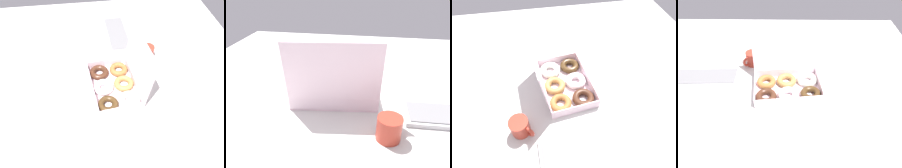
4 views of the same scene
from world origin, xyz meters
The scene contains 3 objects.
ground_plane centered at (0.00, 0.00, -1.00)cm, with size 180.00×180.00×2.00cm, color silver.
donut_box centered at (5.24, 5.04, 3.47)cm, with size 38.23×31.13×29.21cm.
coffee_mug centered at (-16.94, 27.23, 4.36)cm, with size 9.45×10.41×8.50cm.
Camera 2 is at (-9.18, 84.48, 50.93)cm, focal length 35.00 mm.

